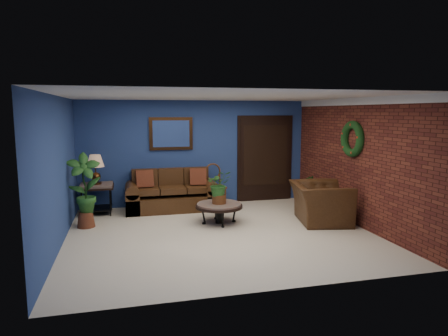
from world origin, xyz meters
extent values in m
plane|color=beige|center=(0.00, 0.00, 0.00)|extent=(5.50, 5.50, 0.00)
cube|color=navy|center=(0.00, 2.50, 1.25)|extent=(5.50, 0.04, 2.50)
cube|color=navy|center=(-2.75, 0.00, 1.25)|extent=(0.04, 5.00, 2.50)
cube|color=maroon|center=(2.75, 0.00, 1.25)|extent=(0.04, 5.00, 2.50)
cube|color=white|center=(0.00, 0.00, 2.50)|extent=(5.50, 5.00, 0.02)
cube|color=white|center=(2.72, 0.00, 2.43)|extent=(0.03, 5.00, 0.14)
cube|color=#432611|center=(-0.60, 2.46, 1.72)|extent=(1.02, 0.06, 0.77)
cube|color=black|center=(1.75, 2.47, 1.05)|extent=(1.44, 0.06, 2.18)
torus|color=black|center=(2.69, 0.05, 1.70)|extent=(0.16, 0.72, 0.72)
cube|color=#422713|center=(-0.66, 2.00, 0.17)|extent=(2.08, 0.90, 0.34)
cube|color=#422713|center=(-0.66, 2.33, 0.48)|extent=(1.78, 0.25, 0.85)
cube|color=#422713|center=(-1.25, 1.94, 0.49)|extent=(0.57, 0.61, 0.13)
cube|color=#422713|center=(-0.66, 1.94, 0.49)|extent=(0.57, 0.61, 0.13)
cube|color=#422713|center=(-0.06, 1.94, 0.49)|extent=(0.57, 0.61, 0.13)
cube|color=#422713|center=(-1.54, 2.00, 0.24)|extent=(0.30, 0.90, 0.47)
cube|color=#422713|center=(0.23, 2.00, 0.24)|extent=(0.30, 0.90, 0.47)
cube|color=maroon|center=(-1.26, 1.98, 0.75)|extent=(0.38, 0.11, 0.38)
cube|color=maroon|center=(-0.05, 1.98, 0.75)|extent=(0.38, 0.11, 0.38)
cylinder|color=#59524E|center=(0.13, 0.66, 0.38)|extent=(0.89, 0.89, 0.05)
cylinder|color=black|center=(0.13, 0.66, 0.35)|extent=(0.95, 0.95, 0.05)
cylinder|color=black|center=(0.13, 0.66, 0.18)|extent=(0.14, 0.14, 0.36)
cube|color=#59524E|center=(-2.30, 2.05, 0.64)|extent=(0.69, 0.69, 0.05)
cube|color=black|center=(-2.30, 2.05, 0.60)|extent=(0.73, 0.73, 0.04)
cube|color=black|center=(-2.30, 2.05, 0.12)|extent=(0.62, 0.62, 0.03)
cylinder|color=black|center=(-2.59, 1.76, 0.32)|extent=(0.03, 0.03, 0.64)
cylinder|color=black|center=(-2.01, 1.76, 0.32)|extent=(0.03, 0.03, 0.64)
cylinder|color=black|center=(-2.59, 2.34, 0.32)|extent=(0.03, 0.03, 0.64)
cylinder|color=black|center=(-2.01, 2.34, 0.32)|extent=(0.03, 0.03, 0.64)
cylinder|color=#432611|center=(-2.30, 2.05, 0.69)|extent=(0.22, 0.22, 0.05)
sphere|color=#432611|center=(-2.30, 2.05, 0.80)|extent=(0.21, 0.21, 0.21)
cylinder|color=#432611|center=(-2.30, 2.05, 0.97)|extent=(0.02, 0.02, 0.26)
cone|color=#A77E5E|center=(-2.30, 2.05, 1.15)|extent=(0.37, 0.37, 0.26)
cube|color=#522C17|center=(0.37, 2.05, 0.48)|extent=(0.48, 0.48, 0.04)
torus|color=#522C17|center=(0.35, 2.24, 0.81)|extent=(0.41, 0.09, 0.41)
cylinder|color=#522C17|center=(0.21, 1.85, 0.23)|extent=(0.03, 0.03, 0.46)
cylinder|color=#522C17|center=(0.58, 1.89, 0.23)|extent=(0.03, 0.03, 0.46)
cylinder|color=#522C17|center=(0.17, 2.21, 0.23)|extent=(0.03, 0.03, 0.46)
cylinder|color=#522C17|center=(0.53, 2.25, 0.23)|extent=(0.03, 0.03, 0.46)
imported|color=#422713|center=(2.15, 0.25, 0.40)|extent=(1.30, 1.42, 0.80)
cylinder|color=brown|center=(0.13, 0.66, 0.50)|extent=(0.28, 0.28, 0.18)
imported|color=#174A1A|center=(0.13, 0.66, 0.80)|extent=(0.49, 0.43, 0.54)
cylinder|color=brown|center=(2.35, 1.31, 0.10)|extent=(0.26, 0.26, 0.20)
imported|color=#174A1A|center=(2.35, 1.31, 0.47)|extent=(0.41, 0.36, 0.64)
cylinder|color=brown|center=(-2.45, 1.02, 0.15)|extent=(0.34, 0.34, 0.30)
imported|color=#174A1A|center=(-2.45, 1.02, 0.85)|extent=(0.69, 0.52, 1.21)
camera|label=1|loc=(-1.67, -6.96, 2.23)|focal=32.00mm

